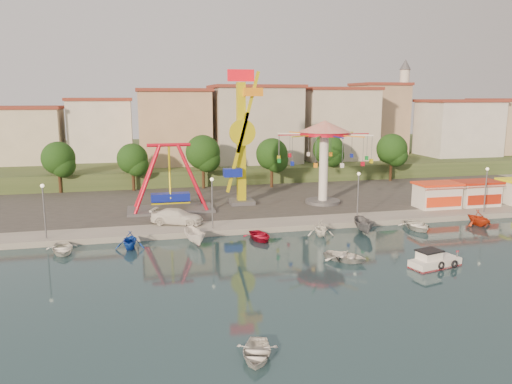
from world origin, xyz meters
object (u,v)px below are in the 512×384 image
object	(u,v)px
van	(177,217)
rowboat_a	(345,256)
pirate_ship_ride	(170,179)
wave_swinger	(324,143)
kamikaze_tower	(243,140)
cabin_motorboat	(434,262)

from	to	relation	value
van	rowboat_a	bearing A→B (deg)	-113.43
pirate_ship_ride	rowboat_a	xyz separation A→B (m)	(13.54, -20.24, -4.00)
wave_swinger	van	size ratio (longest dim) A/B	2.10
kamikaze_tower	cabin_motorboat	distance (m)	28.47
wave_swinger	rowboat_a	size ratio (longest dim) A/B	3.05
kamikaze_tower	wave_swinger	world-z (taller)	kamikaze_tower
cabin_motorboat	van	distance (m)	26.02
kamikaze_tower	cabin_motorboat	xyz separation A→B (m)	(11.00, -24.95, -8.17)
pirate_ship_ride	van	bearing A→B (deg)	-87.66
rowboat_a	van	world-z (taller)	van
wave_swinger	cabin_motorboat	distance (m)	24.48
kamikaze_tower	cabin_motorboat	world-z (taller)	kamikaze_tower
van	cabin_motorboat	bearing A→B (deg)	-107.77
pirate_ship_ride	cabin_motorboat	distance (m)	31.03
wave_swinger	van	world-z (taller)	wave_swinger
cabin_motorboat	rowboat_a	bearing A→B (deg)	140.69
pirate_ship_ride	kamikaze_tower	bearing A→B (deg)	10.22
kamikaze_tower	rowboat_a	size ratio (longest dim) A/B	4.34
kamikaze_tower	rowboat_a	xyz separation A→B (m)	(4.45, -21.88, -8.20)
pirate_ship_ride	wave_swinger	world-z (taller)	wave_swinger
pirate_ship_ride	wave_swinger	xyz separation A→B (m)	(19.06, -0.13, 3.80)
pirate_ship_ride	rowboat_a	distance (m)	24.68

